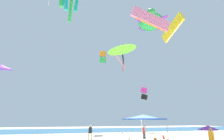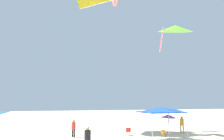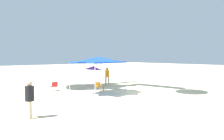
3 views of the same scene
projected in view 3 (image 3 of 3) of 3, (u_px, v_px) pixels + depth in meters
name	position (u px, v px, depth m)	size (l,w,h in m)	color
ground	(146.00, 94.00, 19.67)	(120.00, 120.00, 0.10)	beige
canopy_tent	(98.00, 60.00, 19.37)	(3.32, 3.90, 2.95)	#B7B7BC
beach_umbrella	(93.00, 68.00, 25.05)	(1.78, 1.78, 2.04)	silver
folding_chair_left_of_tent	(54.00, 86.00, 20.93)	(0.70, 0.62, 0.82)	black
folding_chair_facing_ocean	(99.00, 86.00, 20.71)	(0.74, 0.79, 0.82)	black
person_by_tent	(30.00, 96.00, 11.96)	(0.48, 0.44, 1.85)	#C6B28C
person_near_umbrella	(107.00, 75.00, 25.18)	(0.45, 0.43, 1.81)	#C6B28C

